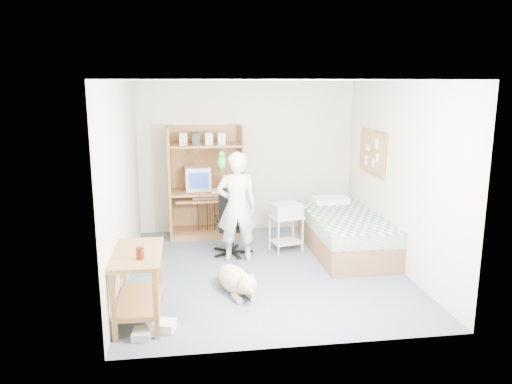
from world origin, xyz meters
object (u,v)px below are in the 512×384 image
side_desk (138,275)px  printer_cart (286,227)px  computer_hutch (206,186)px  bed (345,233)px  person (237,207)px  office_chair (232,231)px  dog (236,280)px

side_desk → printer_cart: 2.81m
computer_hutch → bed: size_ratio=0.89×
bed → side_desk: 3.39m
bed → person: bearing=-175.2°
bed → side_desk: size_ratio=2.02×
person → office_chair: bearing=-78.8°
person → dog: 1.31m
bed → dog: size_ratio=2.08×
office_chair → person: size_ratio=0.60×
bed → dog: 2.19m
bed → printer_cart: size_ratio=3.73×
computer_hutch → person: bearing=-73.7°
bed → side_desk: side_desk is taller
side_desk → bed: bearing=32.5°
bed → office_chair: (-1.68, 0.16, 0.05)m
office_chair → person: (0.05, -0.30, 0.44)m
bed → person: (-1.63, -0.14, 0.49)m
dog → printer_cart: size_ratio=1.80×
person → bed: bearing=-173.0°
computer_hutch → bed: 2.35m
computer_hutch → person: size_ratio=1.16×
person → printer_cart: size_ratio=2.88×
dog → printer_cart: printer_cart is taller
side_desk → office_chair: office_chair is taller
side_desk → person: bearing=54.0°
bed → printer_cart: (-0.86, 0.17, 0.07)m
computer_hutch → office_chair: size_ratio=1.92×
printer_cart → person: bearing=-173.2°
person → printer_cart: (0.77, 0.31, -0.42)m
bed → person: 1.71m
computer_hutch → printer_cart: size_ratio=3.33×
office_chair → computer_hutch: bearing=110.6°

